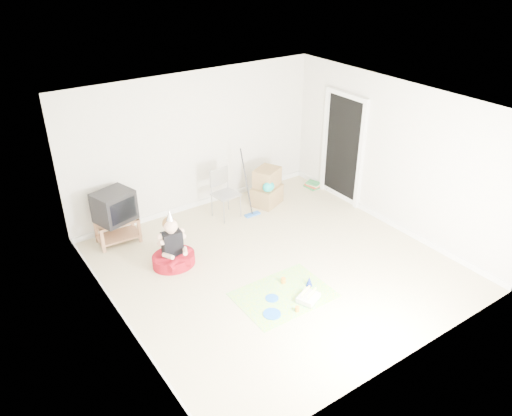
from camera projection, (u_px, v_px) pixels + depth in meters
ground at (275, 266)px, 7.94m from camera, size 5.00×5.00×0.00m
doorway_recess at (343, 150)px, 9.55m from camera, size 0.02×0.90×2.05m
tv_stand at (118, 229)px, 8.45m from camera, size 0.71×0.47×0.43m
crt_tv at (114, 206)px, 8.24m from camera, size 0.72×0.65×0.52m
folding_chair at (226, 194)px, 9.13m from camera, size 0.47×0.45×0.94m
cardboard_boxes at (267, 188)px, 9.65m from camera, size 0.69×0.64×0.72m
floor_mop at (252, 203)px, 9.27m from camera, size 0.31×0.41×1.23m
book_pile at (313, 185)px, 10.42m from camera, size 0.27×0.32×0.13m
seated_woman at (173, 253)px, 7.87m from camera, size 0.73×0.73×0.99m
party_mat at (284, 295)px, 7.29m from camera, size 1.39×1.01×0.01m
birthday_cake at (308, 298)px, 7.16m from camera, size 0.38×0.35×0.15m
blue_plate_near at (272, 298)px, 7.21m from camera, size 0.20×0.20×0.01m
blue_plate_far at (272, 314)px, 6.90m from camera, size 0.29×0.29×0.01m
orange_cup_near at (283, 280)px, 7.52m from camera, size 0.09×0.09×0.08m
orange_cup_far at (297, 309)px, 6.95m from camera, size 0.08×0.08×0.07m
blue_party_hat at (309, 281)px, 7.45m from camera, size 0.14×0.14×0.15m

